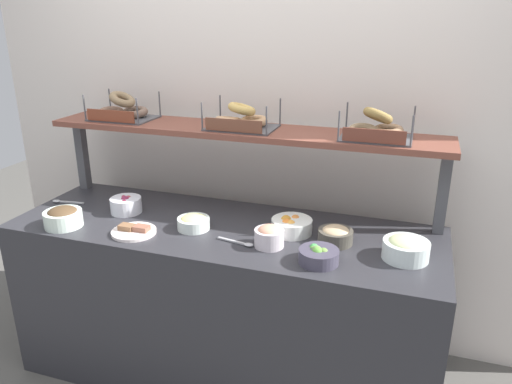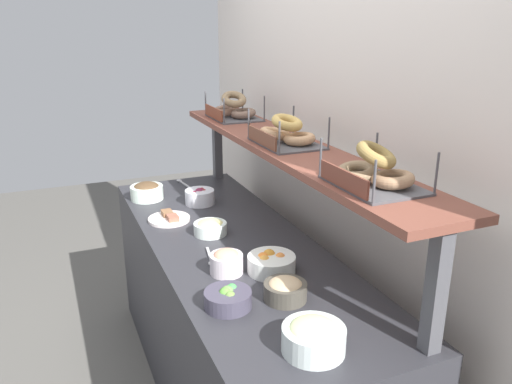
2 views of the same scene
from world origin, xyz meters
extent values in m
cube|color=silver|center=(0.00, 0.55, 1.20)|extent=(3.29, 0.06, 2.40)
cube|color=#2D2D33|center=(0.00, 0.00, 0.42)|extent=(2.09, 0.70, 0.85)
cube|color=#4C4C51|center=(-0.98, 0.27, 1.05)|extent=(0.05, 0.05, 0.40)
cube|color=#4C4C51|center=(0.98, 0.27, 1.05)|extent=(0.05, 0.05, 0.40)
cube|color=brown|center=(0.00, 0.27, 1.26)|extent=(2.05, 0.32, 0.03)
cylinder|color=white|center=(0.85, -0.06, 0.89)|extent=(0.19, 0.19, 0.08)
ellipsoid|color=beige|center=(0.85, -0.06, 0.92)|extent=(0.15, 0.15, 0.06)
cylinder|color=white|center=(-0.74, -0.23, 0.89)|extent=(0.18, 0.18, 0.08)
ellipsoid|color=brown|center=(-0.74, -0.23, 0.92)|extent=(0.14, 0.14, 0.05)
cylinder|color=white|center=(-0.13, -0.06, 0.88)|extent=(0.15, 0.15, 0.06)
ellipsoid|color=#F3EB93|center=(-0.13, -0.06, 0.90)|extent=(0.12, 0.12, 0.04)
cylinder|color=silver|center=(0.27, -0.13, 0.89)|extent=(0.13, 0.13, 0.08)
ellipsoid|color=#EBA080|center=(0.27, -0.13, 0.92)|extent=(0.10, 0.10, 0.06)
cylinder|color=white|center=(-0.55, 0.02, 0.89)|extent=(0.16, 0.16, 0.08)
sphere|color=maroon|center=(-0.57, 0.04, 0.92)|extent=(0.03, 0.03, 0.03)
sphere|color=#842847|center=(-0.55, 0.01, 0.92)|extent=(0.05, 0.05, 0.05)
sphere|color=#A03A3D|center=(-0.54, 0.04, 0.92)|extent=(0.03, 0.03, 0.03)
sphere|color=maroon|center=(-0.53, -0.02, 0.92)|extent=(0.03, 0.03, 0.03)
cylinder|color=white|center=(0.33, 0.04, 0.88)|extent=(0.19, 0.19, 0.07)
sphere|color=orange|center=(0.34, 0.08, 0.91)|extent=(0.04, 0.04, 0.04)
sphere|color=#F9A743|center=(0.34, 0.01, 0.91)|extent=(0.04, 0.04, 0.04)
sphere|color=orange|center=(0.31, 0.01, 0.91)|extent=(0.04, 0.04, 0.04)
sphere|color=orange|center=(0.30, 0.05, 0.91)|extent=(0.05, 0.05, 0.05)
cylinder|color=#464254|center=(0.51, -0.21, 0.88)|extent=(0.17, 0.17, 0.06)
sphere|color=green|center=(0.48, -0.18, 0.90)|extent=(0.04, 0.04, 0.04)
sphere|color=#6D9650|center=(0.50, -0.20, 0.90)|extent=(0.05, 0.05, 0.05)
sphere|color=#6D9544|center=(0.53, -0.20, 0.90)|extent=(0.04, 0.04, 0.04)
sphere|color=#63AF40|center=(0.51, -0.21, 0.90)|extent=(0.05, 0.05, 0.05)
sphere|color=#5FAB45|center=(0.48, -0.19, 0.90)|extent=(0.03, 0.03, 0.03)
cylinder|color=#4E4A40|center=(0.54, 0.00, 0.88)|extent=(0.16, 0.16, 0.06)
ellipsoid|color=#D2B185|center=(0.54, 0.00, 0.91)|extent=(0.12, 0.12, 0.04)
cylinder|color=white|center=(-0.37, -0.20, 0.86)|extent=(0.21, 0.21, 0.01)
cube|color=#8B6041|center=(-0.41, -0.20, 0.88)|extent=(0.07, 0.05, 0.02)
cube|color=#9A604A|center=(-0.33, -0.19, 0.88)|extent=(0.07, 0.05, 0.02)
cube|color=#B7B7BC|center=(0.10, -0.14, 0.86)|extent=(0.14, 0.04, 0.01)
ellipsoid|color=#B7B7BC|center=(0.19, -0.16, 0.86)|extent=(0.04, 0.03, 0.01)
cube|color=#B7B7BC|center=(-0.90, 0.03, 0.86)|extent=(0.14, 0.03, 0.01)
ellipsoid|color=#B7B7BC|center=(-0.99, 0.02, 0.86)|extent=(0.04, 0.03, 0.01)
cube|color=#4C4C51|center=(-0.68, 0.27, 1.28)|extent=(0.33, 0.24, 0.01)
cylinder|color=#4C4C51|center=(-0.84, 0.16, 1.35)|extent=(0.01, 0.01, 0.14)
cylinder|color=#4C4C51|center=(-0.52, 0.16, 1.35)|extent=(0.01, 0.01, 0.14)
cylinder|color=#4C4C51|center=(-0.84, 0.39, 1.35)|extent=(0.01, 0.01, 0.14)
cylinder|color=#4C4C51|center=(-0.52, 0.39, 1.35)|extent=(0.01, 0.01, 0.14)
cube|color=brown|center=(-0.68, 0.15, 1.32)|extent=(0.28, 0.01, 0.06)
torus|color=#84604E|center=(-0.74, 0.24, 1.32)|extent=(0.20, 0.20, 0.06)
torus|color=brown|center=(-0.63, 0.31, 1.31)|extent=(0.15, 0.15, 0.05)
torus|color=#886F4F|center=(-0.68, 0.27, 1.39)|extent=(0.15, 0.15, 0.09)
cube|color=#4C4C51|center=(0.01, 0.26, 1.28)|extent=(0.34, 0.24, 0.01)
cylinder|color=#4C4C51|center=(-0.16, 0.15, 1.35)|extent=(0.01, 0.01, 0.14)
cylinder|color=#4C4C51|center=(0.17, 0.15, 1.35)|extent=(0.01, 0.01, 0.14)
cylinder|color=#4C4C51|center=(-0.16, 0.38, 1.35)|extent=(0.01, 0.01, 0.14)
cylinder|color=#4C4C51|center=(0.17, 0.38, 1.35)|extent=(0.01, 0.01, 0.14)
cube|color=brown|center=(0.01, 0.14, 1.32)|extent=(0.29, 0.01, 0.06)
torus|color=tan|center=(-0.05, 0.23, 1.32)|extent=(0.17, 0.17, 0.06)
torus|color=tan|center=(0.06, 0.30, 1.31)|extent=(0.19, 0.19, 0.05)
torus|color=tan|center=(0.01, 0.26, 1.38)|extent=(0.20, 0.19, 0.08)
cube|color=#4C4C51|center=(0.66, 0.26, 1.28)|extent=(0.32, 0.24, 0.01)
cylinder|color=#4C4C51|center=(0.51, 0.14, 1.35)|extent=(0.01, 0.01, 0.14)
cylinder|color=#4C4C51|center=(0.82, 0.14, 1.35)|extent=(0.01, 0.01, 0.14)
cylinder|color=#4C4C51|center=(0.51, 0.37, 1.35)|extent=(0.01, 0.01, 0.14)
cylinder|color=#4C4C51|center=(0.82, 0.37, 1.35)|extent=(0.01, 0.01, 0.14)
cube|color=brown|center=(0.66, 0.14, 1.32)|extent=(0.27, 0.01, 0.06)
torus|color=#917656|center=(0.61, 0.23, 1.32)|extent=(0.18, 0.18, 0.06)
torus|color=#A37C5B|center=(0.71, 0.30, 1.31)|extent=(0.20, 0.20, 0.05)
torus|color=olive|center=(0.66, 0.26, 1.39)|extent=(0.20, 0.20, 0.10)
camera|label=1|loc=(0.85, -2.01, 1.83)|focal=34.57mm
camera|label=2|loc=(1.99, -0.73, 1.80)|focal=35.72mm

